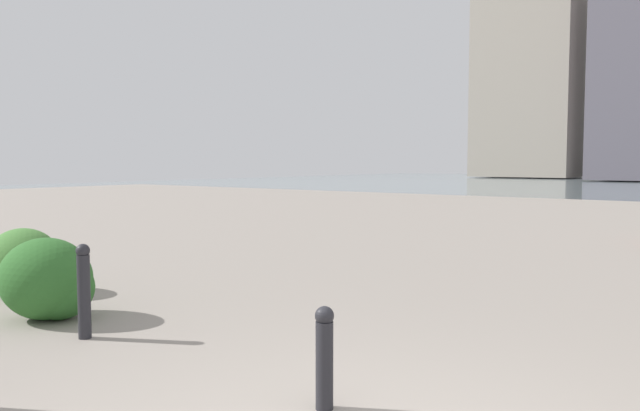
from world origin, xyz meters
The scene contains 6 objects.
building_annex centered at (21.33, -67.35, 11.46)m, with size 10.37×11.59×22.91m.
bollard_near centered at (0.73, -0.63, 0.37)m, with size 0.13×0.13×0.70m.
bollard_mid centered at (3.55, -0.65, 0.47)m, with size 0.13×0.13×0.90m.
shrub_low centered at (6.02, -1.37, 0.41)m, with size 0.97×0.87×0.83m.
shrub_round centered at (4.53, -0.82, 0.43)m, with size 1.02×0.92×0.87m.
shrub_wide centered at (4.42, -0.90, 0.34)m, with size 0.79×0.71×0.67m.
Camera 1 is at (-1.74, 2.70, 1.67)m, focal length 35.41 mm.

